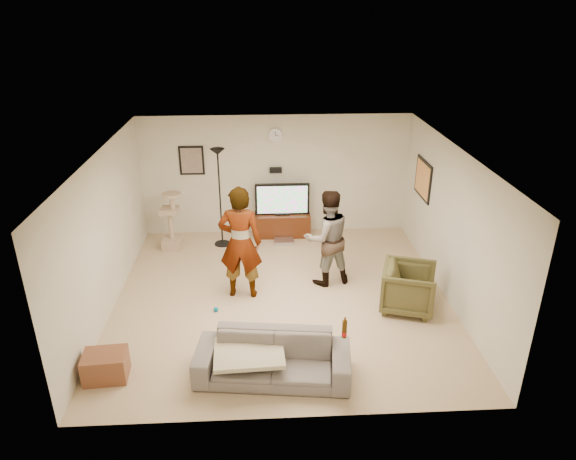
{
  "coord_description": "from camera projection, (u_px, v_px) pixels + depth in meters",
  "views": [
    {
      "loc": [
        -0.31,
        -7.46,
        4.57
      ],
      "look_at": [
        0.11,
        0.2,
        1.14
      ],
      "focal_mm": 32.19,
      "sensor_mm": 36.0,
      "label": 1
    }
  ],
  "objects": [
    {
      "name": "sofa",
      "position": [
        273.0,
        358.0,
        6.74
      ],
      "size": [
        2.09,
        1.03,
        0.59
      ],
      "primitive_type": "imported",
      "rotation": [
        0.0,
        0.0,
        -0.12
      ],
      "color": "slate",
      "rests_on": "floor"
    },
    {
      "name": "wall_back",
      "position": [
        276.0,
        175.0,
        10.68
      ],
      "size": [
        5.5,
        0.04,
        2.5
      ],
      "primitive_type": "cube",
      "color": "beige",
      "rests_on": "floor"
    },
    {
      "name": "ceiling",
      "position": [
        281.0,
        152.0,
        7.66
      ],
      "size": [
        5.5,
        5.5,
        0.02
      ],
      "primitive_type": "cube",
      "color": "white",
      "rests_on": "wall_back"
    },
    {
      "name": "person_left",
      "position": [
        240.0,
        243.0,
        8.37
      ],
      "size": [
        0.75,
        0.53,
        1.93
      ],
      "primitive_type": "imported",
      "rotation": [
        0.0,
        0.0,
        3.04
      ],
      "color": "#ADABBD",
      "rests_on": "floor"
    },
    {
      "name": "floor_lamp",
      "position": [
        220.0,
        198.0,
        10.15
      ],
      "size": [
        0.32,
        0.32,
        2.0
      ],
      "primitive_type": "cylinder",
      "color": "black",
      "rests_on": "floor"
    },
    {
      "name": "wall_clock",
      "position": [
        275.0,
        135.0,
        10.3
      ],
      "size": [
        0.26,
        0.04,
        0.26
      ],
      "primitive_type": "cylinder",
      "rotation": [
        1.57,
        0.0,
        0.0
      ],
      "color": "white",
      "rests_on": "wall_back"
    },
    {
      "name": "side_table",
      "position": [
        106.0,
        366.0,
        6.76
      ],
      "size": [
        0.59,
        0.46,
        0.37
      ],
      "primitive_type": "cube",
      "rotation": [
        0.0,
        0.0,
        0.07
      ],
      "color": "brown",
      "rests_on": "floor"
    },
    {
      "name": "picture_back",
      "position": [
        192.0,
        160.0,
        10.43
      ],
      "size": [
        0.42,
        0.03,
        0.52
      ],
      "primitive_type": "cube",
      "color": "gray",
      "rests_on": "wall_back"
    },
    {
      "name": "wall_front",
      "position": [
        293.0,
        331.0,
        5.67
      ],
      "size": [
        5.5,
        0.04,
        2.5
      ],
      "primitive_type": "cube",
      "color": "beige",
      "rests_on": "floor"
    },
    {
      "name": "tv_stand",
      "position": [
        282.0,
        224.0,
        10.87
      ],
      "size": [
        1.15,
        0.45,
        0.48
      ],
      "primitive_type": "cube",
      "color": "#401B0B",
      "rests_on": "floor"
    },
    {
      "name": "tv_screen",
      "position": [
        282.0,
        200.0,
        10.6
      ],
      "size": [
        1.03,
        0.01,
        0.59
      ],
      "primitive_type": "cube",
      "color": "green",
      "rests_on": "tv"
    },
    {
      "name": "wall_left",
      "position": [
        105.0,
        233.0,
        8.03
      ],
      "size": [
        0.04,
        5.5,
        2.5
      ],
      "primitive_type": "cube",
      "color": "beige",
      "rests_on": "floor"
    },
    {
      "name": "console_box",
      "position": [
        284.0,
        241.0,
        10.6
      ],
      "size": [
        0.4,
        0.3,
        0.07
      ],
      "primitive_type": "cube",
      "color": "silver",
      "rests_on": "floor"
    },
    {
      "name": "wall_speaker",
      "position": [
        276.0,
        170.0,
        10.57
      ],
      "size": [
        0.25,
        0.1,
        0.1
      ],
      "primitive_type": "cube",
      "color": "black",
      "rests_on": "wall_back"
    },
    {
      "name": "tv",
      "position": [
        282.0,
        199.0,
        10.64
      ],
      "size": [
        1.12,
        0.08,
        0.67
      ],
      "primitive_type": "cube",
      "color": "black",
      "rests_on": "tv_stand"
    },
    {
      "name": "picture_right",
      "position": [
        423.0,
        179.0,
        9.67
      ],
      "size": [
        0.03,
        0.78,
        0.62
      ],
      "primitive_type": "cube",
      "color": "#F4974E",
      "rests_on": "wall_right"
    },
    {
      "name": "floor",
      "position": [
        282.0,
        297.0,
        8.69
      ],
      "size": [
        5.5,
        5.5,
        0.02
      ],
      "primitive_type": "cube",
      "color": "tan",
      "rests_on": "ground"
    },
    {
      "name": "throw_blanket",
      "position": [
        249.0,
        353.0,
        6.68
      ],
      "size": [
        0.93,
        0.74,
        0.06
      ],
      "primitive_type": "cube",
      "rotation": [
        0.0,
        0.0,
        0.05
      ],
      "color": "beige",
      "rests_on": "sofa"
    },
    {
      "name": "cat_tree",
      "position": [
        170.0,
        220.0,
        10.18
      ],
      "size": [
        0.4,
        0.4,
        1.18
      ],
      "primitive_type": "cube",
      "rotation": [
        0.0,
        0.0,
        -0.06
      ],
      "color": "tan",
      "rests_on": "floor"
    },
    {
      "name": "toy_ball",
      "position": [
        216.0,
        309.0,
        8.26
      ],
      "size": [
        0.08,
        0.08,
        0.08
      ],
      "primitive_type": "sphere",
      "color": "#046995",
      "rests_on": "floor"
    },
    {
      "name": "beer_bottle",
      "position": [
        344.0,
        329.0,
        6.61
      ],
      "size": [
        0.06,
        0.06,
        0.25
      ],
      "primitive_type": "cylinder",
      "color": "#412505",
      "rests_on": "sofa"
    },
    {
      "name": "armchair",
      "position": [
        409.0,
        288.0,
        8.21
      ],
      "size": [
        1.04,
        1.02,
        0.75
      ],
      "primitive_type": "imported",
      "rotation": [
        0.0,
        0.0,
        1.26
      ],
      "color": "#474322",
      "rests_on": "floor"
    },
    {
      "name": "person_right",
      "position": [
        327.0,
        238.0,
        8.81
      ],
      "size": [
        0.98,
        0.85,
        1.71
      ],
      "primitive_type": "imported",
      "rotation": [
        0.0,
        0.0,
        3.41
      ],
      "color": "#2F5A7D",
      "rests_on": "floor"
    },
    {
      "name": "wall_right",
      "position": [
        452.0,
        225.0,
        8.31
      ],
      "size": [
        0.04,
        5.5,
        2.5
      ],
      "primitive_type": "cube",
      "color": "beige",
      "rests_on": "floor"
    }
  ]
}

